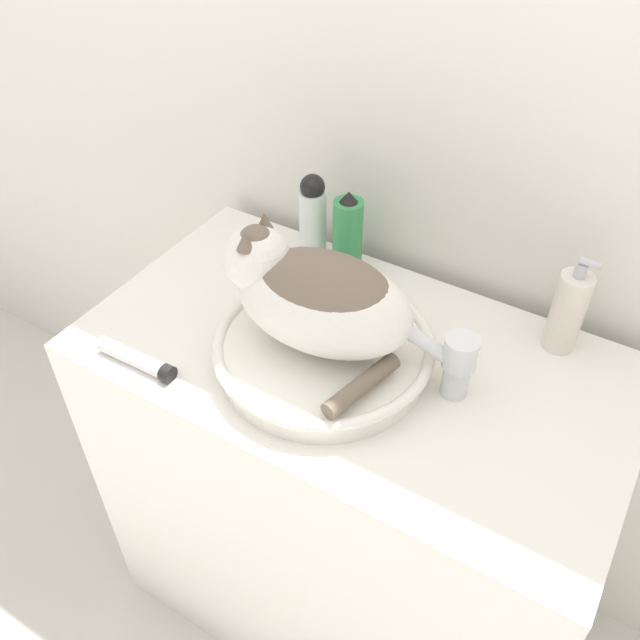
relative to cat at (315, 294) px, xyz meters
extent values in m
cube|color=silver|center=(0.05, 0.37, 0.18)|extent=(8.00, 0.05, 2.40)
cube|color=white|center=(0.05, 0.05, -0.58)|extent=(0.96, 0.53, 0.87)
cylinder|color=white|center=(0.01, 0.00, -0.12)|extent=(0.35, 0.35, 0.05)
torus|color=white|center=(0.01, 0.00, -0.10)|extent=(0.37, 0.37, 0.02)
ellipsoid|color=silver|center=(0.01, 0.00, -0.01)|extent=(0.31, 0.20, 0.15)
ellipsoid|color=#6B5B4C|center=(0.01, 0.00, 0.03)|extent=(0.23, 0.16, 0.07)
sphere|color=silver|center=(-0.10, -0.01, 0.03)|extent=(0.11, 0.11, 0.11)
sphere|color=#6B5B4C|center=(-0.10, -0.01, 0.06)|extent=(0.06, 0.06, 0.06)
cone|color=#6B5B4C|center=(-0.11, 0.02, 0.09)|extent=(0.03, 0.03, 0.03)
cone|color=#6B5B4C|center=(-0.10, -0.04, 0.09)|extent=(0.03, 0.03, 0.03)
cylinder|color=#6B5B4C|center=(0.12, -0.07, -0.08)|extent=(0.06, 0.15, 0.03)
cylinder|color=silver|center=(0.23, 0.05, -0.12)|extent=(0.04, 0.04, 0.06)
cylinder|color=silver|center=(0.19, 0.04, -0.06)|extent=(0.11, 0.05, 0.07)
cylinder|color=silver|center=(0.23, 0.05, -0.06)|extent=(0.05, 0.05, 0.05)
cylinder|color=silver|center=(0.34, 0.25, -0.07)|extent=(0.06, 0.06, 0.15)
cylinder|color=#B7B7BC|center=(0.34, 0.25, 0.02)|extent=(0.02, 0.02, 0.02)
cylinder|color=#B7B7BC|center=(0.36, 0.25, 0.04)|extent=(0.03, 0.01, 0.01)
cylinder|color=silver|center=(-0.16, 0.25, -0.07)|extent=(0.05, 0.05, 0.15)
sphere|color=black|center=(-0.16, 0.25, 0.01)|extent=(0.05, 0.05, 0.05)
cylinder|color=#338C4C|center=(-0.08, 0.25, -0.07)|extent=(0.06, 0.06, 0.15)
cone|color=black|center=(-0.08, 0.25, 0.02)|extent=(0.03, 0.03, 0.02)
cylinder|color=silver|center=(-0.27, -0.17, -0.13)|extent=(0.14, 0.03, 0.03)
cylinder|color=black|center=(-0.19, -0.17, -0.13)|extent=(0.02, 0.03, 0.03)
camera|label=1|loc=(0.43, -0.70, 0.68)|focal=38.00mm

